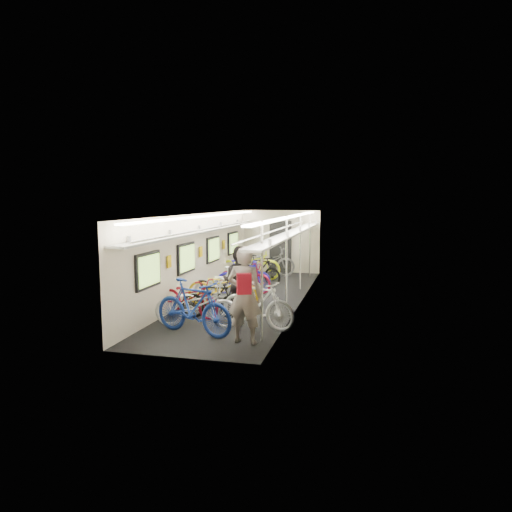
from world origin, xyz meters
The scene contains 17 objects.
train_car_shell centered at (-0.36, 0.71, 1.66)m, with size 10.00×10.00×10.00m.
bicycle_0 centered at (-0.40, -3.05, 0.50)m, with size 0.66×1.90×1.00m, color silver.
bicycle_1 centered at (-0.26, -3.60, 0.58)m, with size 0.55×1.94×1.16m, color navy.
bicycle_2 centered at (-0.89, -2.22, 0.47)m, with size 0.62×1.79×0.94m, color maroon.
bicycle_3 centered at (-0.28, -2.31, 0.46)m, with size 0.43×1.54×0.93m, color black.
bicycle_4 centered at (-0.42, -1.06, 0.51)m, with size 0.68×1.94×1.02m, color yellow.
bicycle_5 centered at (-0.30, -0.33, 0.48)m, with size 0.45×1.58×0.95m, color silver.
bicycle_6 centered at (-0.46, -0.48, 0.49)m, with size 0.65×1.86×0.97m, color #B0B0B5.
bicycle_7 centered at (-0.35, 0.72, 0.51)m, with size 0.48×1.69×1.02m, color #231CAB.
bicycle_8 centered at (-0.36, 0.93, 0.47)m, with size 0.63×1.80×0.95m, color maroon.
bicycle_9 centered at (-0.17, 2.16, 0.50)m, with size 0.47×1.66×1.00m, color black.
bicycle_10 centered at (-0.72, 2.95, 0.56)m, with size 0.74×2.13×1.12m, color #E0F717.
bicycle_11 centered at (0.94, -2.82, 0.54)m, with size 0.51×1.80×1.08m, color white.
bicycle_12 centered at (-0.27, 3.78, 0.54)m, with size 0.71×2.05×1.08m, color slate.
passenger_near centered at (0.93, -3.89, 0.95)m, with size 0.70×0.46×1.91m, color gray.
passenger_mid centered at (0.26, -1.93, 0.85)m, with size 0.83×0.65×1.70m, color black.
backpack centered at (1.06, -4.44, 1.28)m, with size 0.26×0.14×0.38m, color maroon.
Camera 1 is at (3.18, -12.29, 2.79)m, focal length 32.00 mm.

